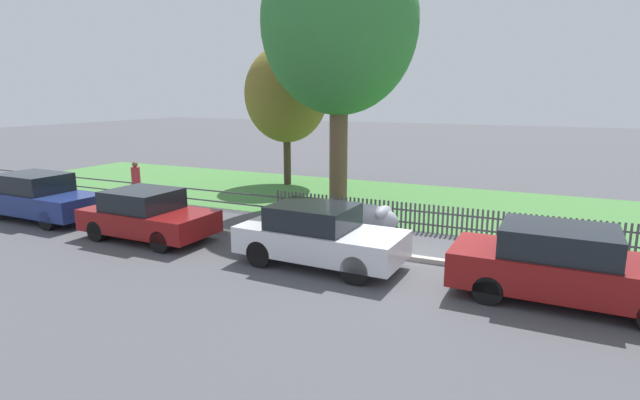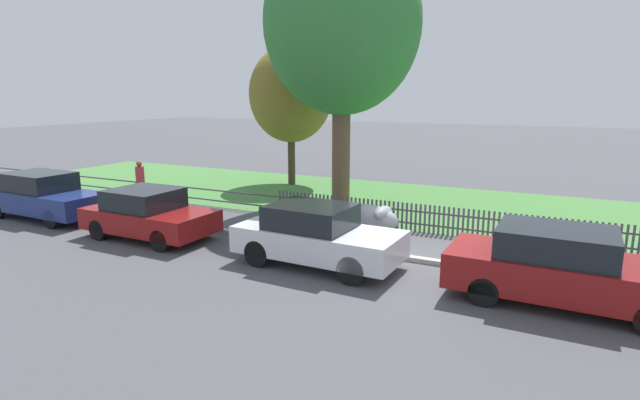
{
  "view_description": "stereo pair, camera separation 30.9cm",
  "coord_description": "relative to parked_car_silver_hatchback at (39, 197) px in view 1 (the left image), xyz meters",
  "views": [
    {
      "loc": [
        2.85,
        -11.59,
        4.04
      ],
      "look_at": [
        -3.06,
        0.98,
        1.1
      ],
      "focal_mm": 28.0,
      "sensor_mm": 36.0,
      "label": 1
    },
    {
      "loc": [
        3.13,
        -11.45,
        4.04
      ],
      "look_at": [
        -3.06,
        0.98,
        1.1
      ],
      "focal_mm": 28.0,
      "sensor_mm": 36.0,
      "label": 2
    }
  ],
  "objects": [
    {
      "name": "park_fence",
      "position": [
        12.31,
        3.86,
        -0.33
      ],
      "size": [
        42.12,
        0.05,
        0.86
      ],
      "color": "#4C4C51",
      "rests_on": "ground"
    },
    {
      "name": "covered_motorcycle",
      "position": [
        10.69,
        2.36,
        -0.13
      ],
      "size": [
        1.83,
        0.85,
        1.04
      ],
      "rotation": [
        0.0,
        0.0,
        -0.08
      ],
      "color": "black",
      "rests_on": "ground"
    },
    {
      "name": "pedestrian_near_fence",
      "position": [
        1.08,
        3.19,
        0.15
      ],
      "size": [
        0.46,
        0.46,
        1.61
      ],
      "rotation": [
        0.0,
        0.0,
        0.73
      ],
      "color": "slate",
      "rests_on": "ground"
    },
    {
      "name": "grass_strip",
      "position": [
        12.31,
        7.77,
        -0.75
      ],
      "size": [
        42.12,
        7.85,
        0.01
      ],
      "primitive_type": "cube",
      "color": "#477F3D",
      "rests_on": "ground"
    },
    {
      "name": "parked_car_red_compact",
      "position": [
        15.57,
        -0.05,
        -0.01
      ],
      "size": [
        4.49,
        1.87,
        1.52
      ],
      "rotation": [
        0.0,
        0.0,
        -0.02
      ],
      "color": "maroon",
      "rests_on": "ground"
    },
    {
      "name": "parked_car_black_saloon",
      "position": [
        4.88,
        -0.2,
        -0.05
      ],
      "size": [
        3.82,
        1.87,
        1.41
      ],
      "rotation": [
        0.0,
        0.0,
        -0.01
      ],
      "color": "maroon",
      "rests_on": "ground"
    },
    {
      "name": "tree_behind_motorcycle",
      "position": [
        8.08,
        6.09,
        5.65
      ],
      "size": [
        5.45,
        5.45,
        9.59
      ],
      "color": "brown",
      "rests_on": "ground"
    },
    {
      "name": "parked_car_silver_hatchback",
      "position": [
        0.0,
        0.0,
        0.0
      ],
      "size": [
        4.47,
        1.8,
        1.52
      ],
      "rotation": [
        0.0,
        0.0,
        -0.02
      ],
      "color": "navy",
      "rests_on": "ground"
    },
    {
      "name": "kerb_stone",
      "position": [
        12.31,
        1.16,
        -0.7
      ],
      "size": [
        42.12,
        0.2,
        0.12
      ],
      "primitive_type": "cube",
      "color": "#B2ADA3",
      "rests_on": "ground"
    },
    {
      "name": "tree_nearest_kerb",
      "position": [
        4.19,
        9.26,
        3.29
      ],
      "size": [
        3.7,
        3.7,
        6.19
      ],
      "color": "#473828",
      "rests_on": "ground"
    },
    {
      "name": "ground_plane",
      "position": [
        12.31,
        1.06,
        -0.76
      ],
      "size": [
        120.0,
        120.0,
        0.0
      ],
      "primitive_type": "plane",
      "color": "#4C4C51"
    },
    {
      "name": "parked_car_navy_estate",
      "position": [
        10.23,
        -0.14,
        -0.01
      ],
      "size": [
        4.06,
        1.88,
        1.47
      ],
      "rotation": [
        0.0,
        0.0,
        -0.03
      ],
      "color": "silver",
      "rests_on": "ground"
    }
  ]
}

